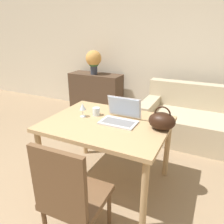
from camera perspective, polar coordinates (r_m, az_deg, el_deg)
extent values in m
cube|color=beige|center=(4.17, 11.85, 16.79)|extent=(10.00, 0.06, 2.70)
cube|color=tan|center=(2.24, -1.35, -3.10)|extent=(1.23, 0.95, 0.04)
cylinder|color=tan|center=(2.42, -18.07, -12.24)|extent=(0.06, 0.06, 0.70)
cylinder|color=tan|center=(1.94, 8.39, -20.84)|extent=(0.06, 0.06, 0.70)
cylinder|color=tan|center=(2.97, -7.16, -4.69)|extent=(0.06, 0.06, 0.70)
cylinder|color=tan|center=(2.60, 14.18, -9.31)|extent=(0.06, 0.06, 0.70)
cube|color=brown|center=(1.83, -9.03, -21.02)|extent=(0.45, 0.45, 0.05)
cube|color=brown|center=(1.54, -13.85, -17.73)|extent=(0.42, 0.05, 0.50)
cylinder|color=brown|center=(2.17, -10.26, -20.90)|extent=(0.04, 0.04, 0.39)
cylinder|color=brown|center=(2.03, -0.74, -24.08)|extent=(0.04, 0.04, 0.39)
cube|color=#C1B293|center=(3.58, 20.14, -3.77)|extent=(1.56, 0.90, 0.42)
cube|color=#C1B293|center=(3.77, 21.58, 3.97)|extent=(1.56, 0.20, 0.40)
cube|color=#C1B293|center=(3.66, 9.75, -0.96)|extent=(0.20, 0.90, 0.56)
cube|color=#4C3828|center=(4.47, -4.22, 4.96)|extent=(1.05, 0.40, 0.79)
cube|color=silver|center=(2.20, 1.67, -2.74)|extent=(0.37, 0.23, 0.02)
cube|color=gray|center=(2.19, 1.61, -2.59)|extent=(0.31, 0.15, 0.00)
cube|color=silver|center=(2.28, 3.23, 1.32)|extent=(0.37, 0.06, 0.22)
cube|color=silver|center=(2.27, 3.16, 1.30)|extent=(0.34, 0.05, 0.20)
cylinder|color=silver|center=(2.39, -4.14, 0.13)|extent=(0.08, 0.08, 0.09)
cylinder|color=silver|center=(2.38, -7.56, -1.13)|extent=(0.07, 0.07, 0.01)
cylinder|color=silver|center=(2.37, -7.60, -0.24)|extent=(0.01, 0.01, 0.07)
cone|color=silver|center=(2.34, -7.69, 1.45)|extent=(0.07, 0.07, 0.07)
ellipsoid|color=black|center=(2.09, 12.90, -2.35)|extent=(0.25, 0.19, 0.17)
torus|color=black|center=(2.07, 13.06, -0.54)|extent=(0.15, 0.01, 0.15)
cylinder|color=#333847|center=(4.33, -4.75, 11.07)|extent=(0.13, 0.13, 0.19)
sphere|color=#3D6B38|center=(4.31, -4.81, 13.01)|extent=(0.23, 0.23, 0.23)
sphere|color=#D6994C|center=(4.30, -4.84, 13.81)|extent=(0.30, 0.30, 0.30)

